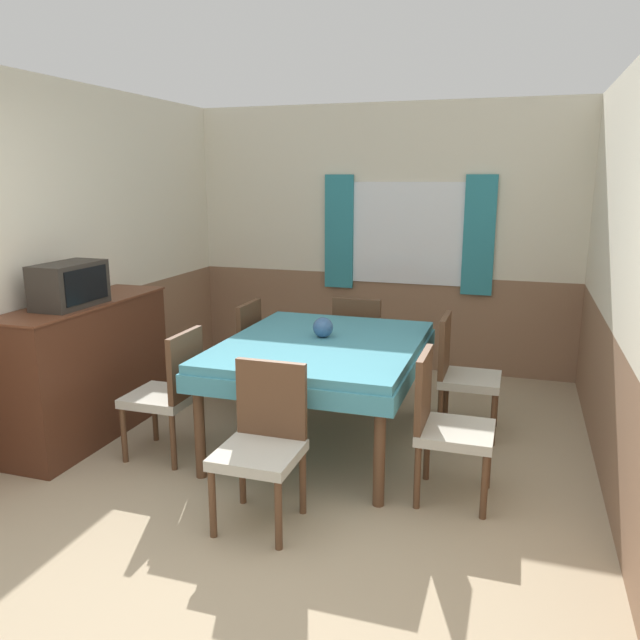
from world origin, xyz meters
TOP-DOWN VIEW (x-y plane):
  - ground_plane at (0.00, 0.00)m, footprint 16.00×16.00m
  - wall_back at (0.02, 3.82)m, footprint 4.22×0.09m
  - wall_left at (-1.93, 1.90)m, footprint 0.05×4.20m
  - wall_right at (1.93, 1.90)m, footprint 0.05×4.20m
  - dining_table at (0.03, 1.77)m, footprint 1.36×1.68m
  - chair_head_window at (0.03, 2.86)m, footprint 0.44×0.44m
  - chair_right_far at (0.96, 2.29)m, footprint 0.44×0.44m
  - chair_head_near at (0.03, 0.68)m, footprint 0.44×0.44m
  - chair_left_near at (-0.89, 1.25)m, footprint 0.44×0.44m
  - chair_left_far at (-0.89, 2.29)m, footprint 0.44×0.44m
  - chair_right_near at (0.96, 1.25)m, footprint 0.44×0.44m
  - sideboard at (-1.67, 1.39)m, footprint 0.46×1.47m
  - tv at (-1.63, 1.22)m, footprint 0.29×0.52m
  - vase at (0.01, 1.86)m, footprint 0.15×0.15m

SIDE VIEW (x-z plane):
  - ground_plane at x=0.00m, z-range 0.00..0.00m
  - chair_head_window at x=0.03m, z-range 0.03..0.93m
  - chair_right_far at x=0.96m, z-range 0.03..0.93m
  - chair_head_near at x=0.03m, z-range 0.03..0.93m
  - chair_left_near at x=-0.89m, z-range 0.03..0.93m
  - chair_left_far at x=-0.89m, z-range 0.03..0.93m
  - chair_right_near at x=0.96m, z-range 0.03..0.93m
  - sideboard at x=-1.67m, z-range 0.01..1.03m
  - dining_table at x=0.03m, z-range 0.29..1.06m
  - vase at x=0.01m, z-range 0.77..0.92m
  - tv at x=-1.63m, z-range 1.02..1.33m
  - wall_left at x=-1.93m, z-range 0.00..2.60m
  - wall_right at x=1.93m, z-range 0.00..2.60m
  - wall_back at x=0.02m, z-range 0.00..2.60m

